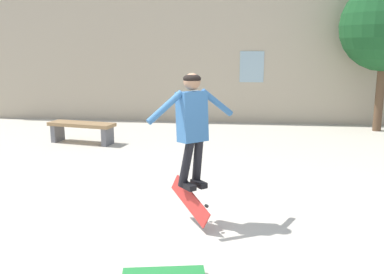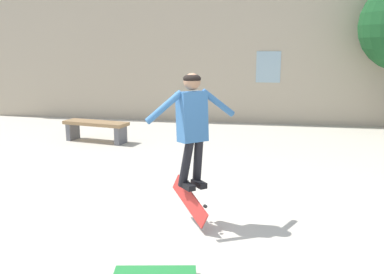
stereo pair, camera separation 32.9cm
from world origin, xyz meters
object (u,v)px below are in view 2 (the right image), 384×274
(skateboard_flipping, at_px, (190,200))
(skater, at_px, (192,121))
(skateboard_resting, at_px, (155,271))
(park_bench, at_px, (96,127))

(skateboard_flipping, bearing_deg, skater, 125.90)
(skateboard_flipping, height_order, skateboard_resting, skateboard_flipping)
(skateboard_resting, bearing_deg, park_bench, -73.00)
(skater, relative_size, skateboard_resting, 1.74)
(park_bench, xyz_separation_m, skateboard_flipping, (3.11, -4.49, -0.02))
(park_bench, bearing_deg, skater, -43.16)
(skater, xyz_separation_m, skateboard_flipping, (-0.02, -0.07, -1.02))
(skater, bearing_deg, skateboard_resting, -45.01)
(park_bench, bearing_deg, skateboard_resting, -51.14)
(park_bench, bearing_deg, skateboard_flipping, -43.74)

